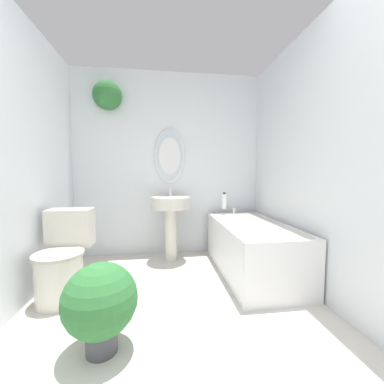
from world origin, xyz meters
name	(u,v)px	position (x,y,z in m)	size (l,w,h in m)	color
wall_back	(163,158)	(-0.08, 2.67, 1.29)	(2.56, 0.35, 2.40)	silver
wall_right	(323,159)	(1.25, 1.33, 1.20)	(0.06, 2.77, 2.40)	silver
toilet	(64,259)	(-0.96, 1.62, 0.33)	(0.40, 0.59, 0.74)	beige
pedestal_sink	(171,212)	(0.01, 2.38, 0.60)	(0.47, 0.47, 0.89)	beige
bathtub	(251,246)	(0.86, 1.89, 0.29)	(0.68, 1.43, 0.62)	silver
shampoo_bottle	(224,201)	(0.70, 2.43, 0.72)	(0.06, 0.06, 0.21)	white
potted_plant	(101,302)	(-0.48, 0.89, 0.31)	(0.44, 0.44, 0.54)	#47474C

